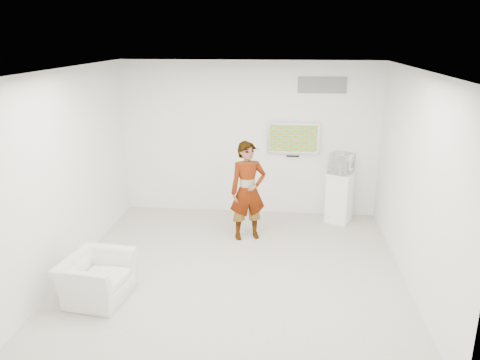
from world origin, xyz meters
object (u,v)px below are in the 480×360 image
Objects in this scene: person at (248,191)px; floor_uplight at (334,210)px; pedestal at (339,197)px; tv at (293,138)px; armchair at (96,278)px.

person reaches higher than floor_uplight.
person is 1.79× the size of pedestal.
tv is 1.03× the size of pedestal.
tv is at bearing 173.81° from floor_uplight.
pedestal is (0.90, -0.31, -1.07)m from tv.
tv is 1.43m from pedestal.
person is 2.94m from armchair.
tv is 1.65m from floor_uplight.
floor_uplight is at bearing 104.41° from pedestal.
tv reaches higher than armchair.
armchair is (-1.88, -2.18, -0.57)m from person.
pedestal is (1.68, 0.93, -0.38)m from person.
person is at bearing -121.87° from tv.
tv is at bearing -30.33° from armchair.
armchair is at bearing -136.38° from floor_uplight.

